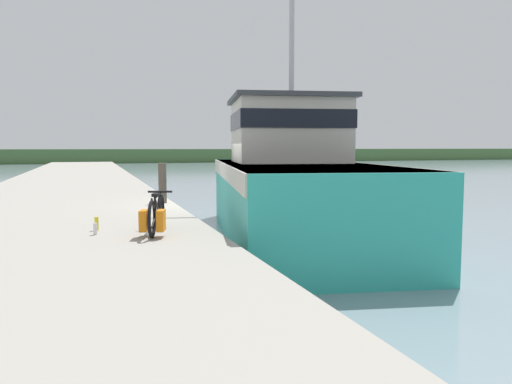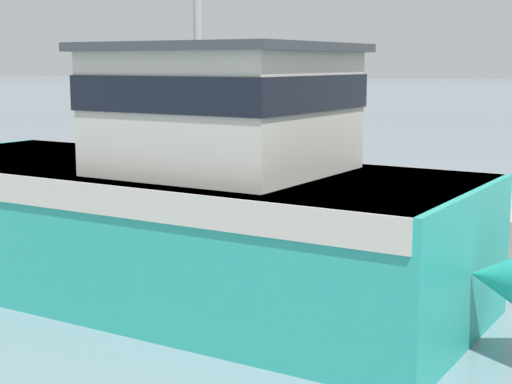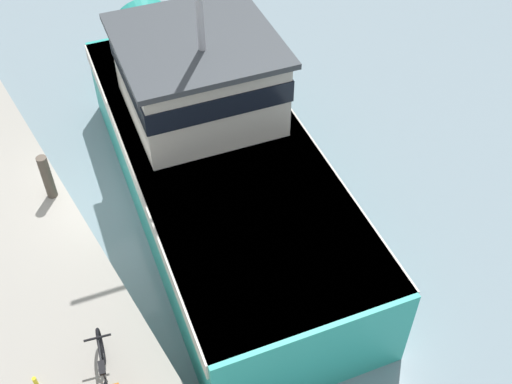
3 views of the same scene
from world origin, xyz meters
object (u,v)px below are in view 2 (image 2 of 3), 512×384
object	(u,v)px
bicycle_touring	(113,171)
water_bottle_on_curb	(164,175)
mooring_post	(318,177)
water_bottle_by_bike	(146,175)
fishing_boat_main	(189,203)

from	to	relation	value
bicycle_touring	water_bottle_on_curb	world-z (taller)	bicycle_touring
mooring_post	water_bottle_by_bike	size ratio (longest dim) A/B	5.33
fishing_boat_main	water_bottle_by_bike	size ratio (longest dim) A/B	57.77
mooring_post	water_bottle_by_bike	xyz separation A→B (m)	(-1.77, -4.53, -0.44)
water_bottle_by_bike	fishing_boat_main	bearing A→B (deg)	34.54
bicycle_touring	water_bottle_on_curb	bearing A→B (deg)	158.53
mooring_post	fishing_boat_main	bearing A→B (deg)	-17.16
fishing_boat_main	water_bottle_on_curb	world-z (taller)	fishing_boat_main
bicycle_touring	water_bottle_on_curb	xyz separation A→B (m)	(-0.96, 0.73, -0.20)
bicycle_touring	mooring_post	world-z (taller)	mooring_post
mooring_post	water_bottle_on_curb	xyz separation A→B (m)	(-1.74, -4.08, -0.41)
water_bottle_by_bike	bicycle_touring	bearing A→B (deg)	-15.37
fishing_boat_main	bicycle_touring	world-z (taller)	fishing_boat_main
bicycle_touring	water_bottle_by_bike	distance (m)	1.04
bicycle_touring	water_bottle_by_bike	world-z (taller)	bicycle_touring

